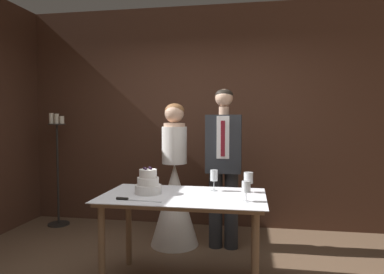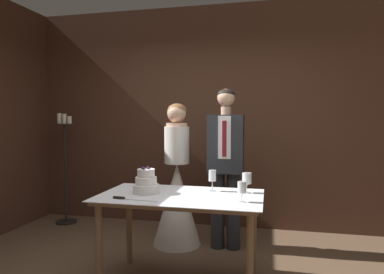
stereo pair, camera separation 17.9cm
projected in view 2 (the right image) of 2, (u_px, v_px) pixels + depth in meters
name	position (u px, v px, depth m)	size (l,w,h in m)	color
wall_back	(205.00, 117.00, 4.59)	(4.92, 0.12, 2.91)	#472B1E
cake_table	(180.00, 206.00, 2.91)	(1.39, 0.80, 0.77)	#8E6B4C
tiered_cake	(146.00, 183.00, 2.98)	(0.23, 0.23, 0.23)	white
cake_knife	(126.00, 199.00, 2.74)	(0.38, 0.05, 0.02)	silver
wine_glass_near	(247.00, 179.00, 2.98)	(0.08, 0.08, 0.18)	silver
wine_glass_middle	(242.00, 188.00, 2.65)	(0.07, 0.07, 0.16)	silver
wine_glass_far	(212.00, 177.00, 3.06)	(0.07, 0.07, 0.19)	silver
bride	(177.00, 193.00, 3.86)	(0.54, 0.54, 1.59)	white
groom	(226.00, 162.00, 3.72)	(0.38, 0.25, 1.75)	#282B30
candle_stand	(65.00, 168.00, 4.65)	(0.28, 0.28, 1.50)	black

